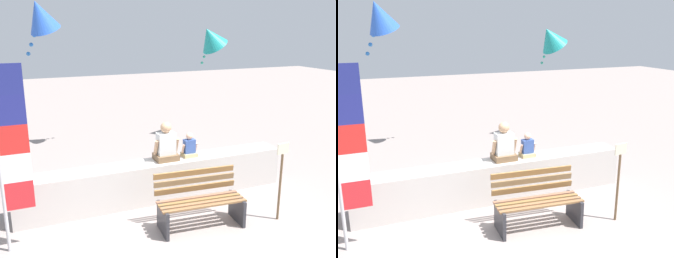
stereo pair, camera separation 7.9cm
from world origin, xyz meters
The scene contains 9 objects.
ground_plane centered at (0.00, 0.00, 0.00)m, with size 40.00×40.00×0.00m, color gray.
seawall_ledge centered at (0.00, 1.04, 0.38)m, with size 5.13×0.52×0.75m, color beige.
park_bench centered at (0.28, -0.12, 0.41)m, with size 1.46×0.73×0.88m.
person_adult centered at (0.18, 1.07, 1.04)m, with size 0.48×0.35×0.73m.
person_child centered at (0.66, 1.07, 0.94)m, with size 0.31×0.23×0.47m.
flag_banner centered at (-2.47, 0.27, 1.56)m, with size 0.44×0.05×2.70m.
kite_blue centered at (-1.72, 2.68, 3.35)m, with size 0.97×0.95×1.14m.
kite_teal centered at (2.88, 4.33, 2.86)m, with size 1.03×0.87×1.21m.
sign_post centered at (1.59, -0.47, 0.80)m, with size 0.24×0.05×1.35m.
Camera 2 is at (-2.27, -5.09, 3.15)m, focal length 40.17 mm.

